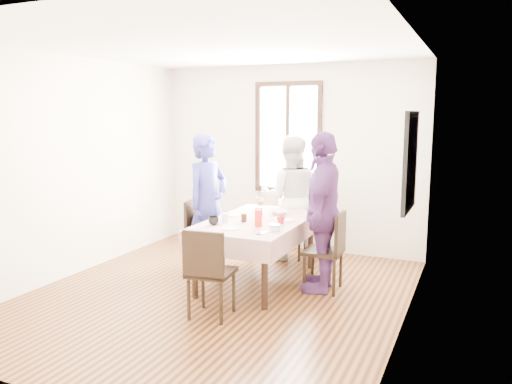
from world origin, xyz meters
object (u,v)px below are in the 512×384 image
chair_right (323,251)px  chair_near (211,272)px  chair_far (291,225)px  person_left (207,203)px  person_right (322,212)px  dining_table (258,251)px  person_far (290,198)px  chair_left (206,235)px

chair_right → chair_near: bearing=144.3°
chair_right → chair_far: (-0.79, 1.08, 0.00)m
person_left → chair_far: bearing=-22.2°
chair_far → person_right: 1.40m
person_left → chair_near: bearing=-132.9°
chair_near → person_left: (-0.77, 1.29, 0.42)m
dining_table → chair_far: chair_far is taller
chair_right → person_left: size_ratio=0.52×
person_right → chair_right: bearing=82.2°
person_far → chair_far: bearing=-108.8°
chair_far → person_far: 0.40m
chair_near → person_far: bearing=83.9°
chair_left → chair_near: (0.79, -1.29, 0.00)m
chair_far → person_right: size_ratio=0.50×
person_far → chair_right: bearing=108.1°
chair_left → person_left: person_left is taller
person_right → chair_far: bearing=-152.3°
person_far → person_right: size_ratio=0.94×
person_left → dining_table: bearing=-85.1°
person_left → person_right: person_right is taller
dining_table → chair_left: (-0.79, 0.15, 0.08)m
chair_left → chair_near: same height
dining_table → chair_far: 1.14m
chair_left → chair_near: size_ratio=1.00×
chair_near → chair_far: bearing=83.9°
chair_left → chair_right: bearing=79.5°
chair_near → person_right: size_ratio=0.50×
person_left → person_right: (1.55, -0.10, 0.03)m
person_left → person_right: 1.55m
dining_table → chair_far: (0.00, 1.13, 0.08)m
chair_far → person_left: size_ratio=0.52×
dining_table → person_far: (0.00, 1.11, 0.48)m
person_left → chair_right: bearing=-77.6°
chair_left → person_far: (0.79, 0.96, 0.40)m
dining_table → chair_right: (0.79, 0.05, 0.08)m
dining_table → chair_right: 0.80m
chair_far → person_far: bearing=84.7°
dining_table → person_far: person_far is taller
person_left → person_far: person_left is taller
chair_right → person_far: bearing=35.0°
person_left → person_right: bearing=-77.7°
person_far → dining_table: bearing=71.2°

